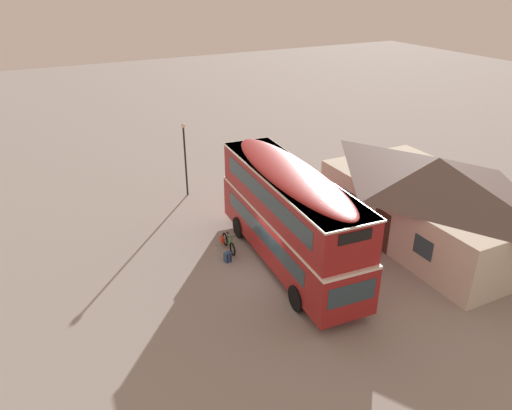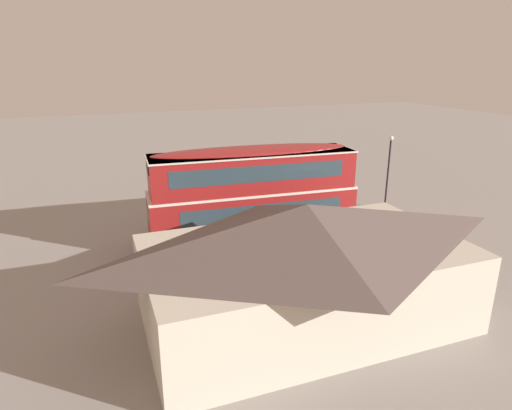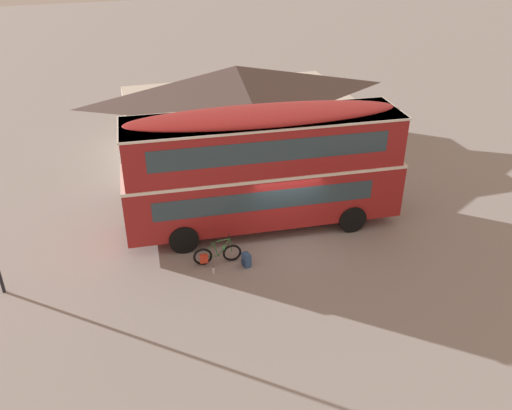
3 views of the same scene
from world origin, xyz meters
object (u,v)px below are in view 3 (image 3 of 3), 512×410
Objects in this scene: double_decker_bus at (264,165)px; touring_bicycle at (216,255)px; water_bottle_clear_plastic at (213,270)px; backpack_on_ground at (246,259)px.

double_decker_bus is 3.86m from touring_bicycle.
touring_bicycle is at bearing 67.41° from water_bottle_clear_plastic.
double_decker_bus reaches higher than touring_bicycle.
double_decker_bus is 19.28× the size of backpack_on_ground.
double_decker_bus is at bearing 59.93° from backpack_on_ground.
backpack_on_ground is (0.99, -0.47, -0.08)m from touring_bicycle.
double_decker_bus is 6.17× the size of touring_bicycle.
backpack_on_ground is 1.22m from water_bottle_clear_plastic.
double_decker_bus is at bearing 39.50° from touring_bicycle.
touring_bicycle is 3.12× the size of backpack_on_ground.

